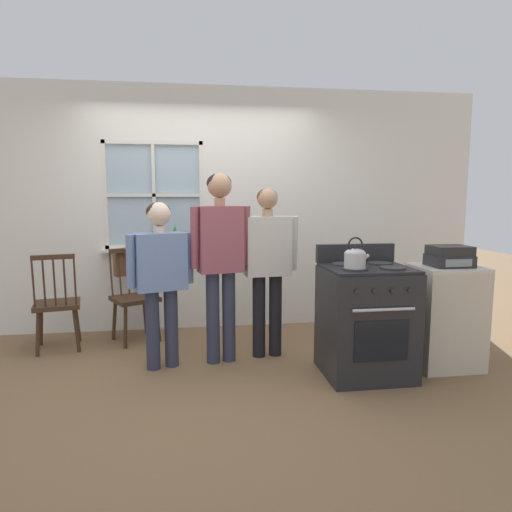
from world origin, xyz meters
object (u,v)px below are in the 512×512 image
at_px(chair_near_wall, 57,305).
at_px(person_teen_center, 220,249).
at_px(person_elderly_left, 160,269).
at_px(person_adult_right, 267,257).
at_px(stereo, 449,256).
at_px(potted_plant, 175,240).
at_px(chair_by_window, 134,298).
at_px(stove, 366,320).
at_px(handbag, 125,263).
at_px(side_counter, 445,316).
at_px(kettle, 355,257).

distance_m(chair_near_wall, person_teen_center, 1.76).
distance_m(person_elderly_left, person_adult_right, 0.98).
bearing_deg(stereo, potted_plant, 148.19).
relative_size(chair_by_window, stove, 0.89).
xyz_separation_m(person_teen_center, person_adult_right, (0.44, 0.09, -0.10)).
distance_m(chair_by_window, handbag, 0.42).
bearing_deg(person_teen_center, chair_near_wall, 149.11).
bearing_deg(side_counter, chair_by_window, 157.88).
relative_size(person_teen_center, potted_plant, 6.07).
relative_size(stove, kettle, 4.39).
bearing_deg(handbag, chair_near_wall, -146.67).
height_order(potted_plant, side_counter, potted_plant).
height_order(chair_near_wall, person_teen_center, person_teen_center).
relative_size(chair_by_window, potted_plant, 3.44).
bearing_deg(chair_near_wall, person_adult_right, 155.07).
distance_m(person_adult_right, stereo, 1.59).
height_order(handbag, side_counter, handbag).
relative_size(kettle, potted_plant, 0.88).
xyz_separation_m(chair_by_window, side_counter, (2.80, -1.14, 0.00)).
bearing_deg(chair_near_wall, chair_by_window, -176.90).
bearing_deg(person_adult_right, person_teen_center, -173.12).
height_order(chair_near_wall, kettle, kettle).
xyz_separation_m(person_teen_center, stereo, (1.95, -0.41, -0.05)).
distance_m(chair_by_window, person_elderly_left, 0.98).
height_order(stove, stereo, stove).
relative_size(person_elderly_left, potted_plant, 5.19).
height_order(person_adult_right, potted_plant, person_adult_right).
bearing_deg(person_adult_right, side_counter, -22.83).
height_order(person_adult_right, handbag, person_adult_right).
relative_size(chair_near_wall, stereo, 2.83).
bearing_deg(person_elderly_left, stereo, -26.08).
distance_m(person_elderly_left, kettle, 1.64).
bearing_deg(side_counter, person_teen_center, 168.80).
distance_m(person_adult_right, potted_plant, 1.31).
bearing_deg(person_teen_center, potted_plant, 100.79).
distance_m(side_counter, stereo, 0.54).
bearing_deg(stove, chair_near_wall, 159.34).
bearing_deg(person_teen_center, person_adult_right, 0.97).
bearing_deg(person_teen_center, side_counter, -22.28).
bearing_deg(person_elderly_left, stove, -31.62).
bearing_deg(stereo, handbag, 154.85).
xyz_separation_m(potted_plant, handbag, (-0.53, -0.11, -0.23)).
distance_m(chair_near_wall, stereo, 3.68).
bearing_deg(potted_plant, person_adult_right, -48.23).
bearing_deg(side_counter, potted_plant, 148.55).
xyz_separation_m(person_teen_center, potted_plant, (-0.43, 1.07, -0.03)).
bearing_deg(handbag, person_teen_center, -45.00).
bearing_deg(chair_by_window, person_elderly_left, -96.04).
bearing_deg(person_teen_center, stove, -32.85).
relative_size(person_teen_center, side_counter, 1.89).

